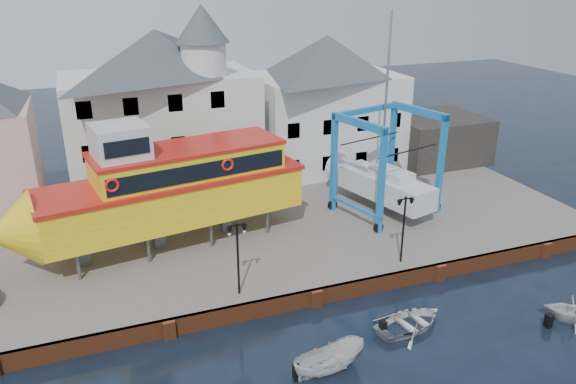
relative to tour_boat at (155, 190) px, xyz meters
name	(u,v)px	position (x,y,z in m)	size (l,w,h in m)	color
ground	(316,306)	(7.13, -8.21, -4.83)	(140.00, 140.00, 0.00)	black
hardstanding	(255,220)	(7.13, 2.79, -4.33)	(44.00, 22.00, 1.00)	#5E5953
quay_wall	(315,297)	(7.13, -8.11, -4.33)	(44.00, 0.47, 1.00)	brown
building_white_main	(163,109)	(2.26, 10.18, 2.52)	(14.00, 8.30, 14.00)	silver
building_white_right	(326,103)	(16.13, 10.78, 1.77)	(12.00, 8.00, 11.20)	silver
shed_dark	(435,138)	(26.13, 8.79, -1.83)	(8.00, 7.00, 4.00)	black
lamp_post_left	(237,240)	(3.13, -7.01, -0.65)	(1.12, 0.32, 4.20)	black
lamp_post_right	(405,213)	(13.13, -7.01, -0.65)	(1.12, 0.32, 4.20)	black
tour_boat	(155,190)	(0.00, 0.00, 0.00)	(19.11, 7.44, 8.11)	#59595E
travel_lift	(377,177)	(15.76, 0.79, -1.53)	(7.52, 9.42, 13.80)	#115AA4
motorboat_a	(329,371)	(5.56, -13.35, -4.83)	(1.38, 3.68, 1.42)	silver
motorboat_b	(409,327)	(10.89, -11.72, -4.83)	(2.88, 4.03, 0.83)	silver
motorboat_c	(571,321)	(19.17, -14.25, -4.83)	(2.54, 2.95, 1.55)	silver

